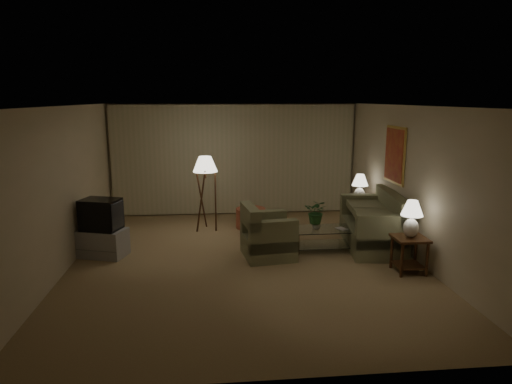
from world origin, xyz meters
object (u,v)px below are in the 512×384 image
sofa (372,225)px  vase (316,225)px  floor_lamp (206,192)px  ottoman (251,218)px  side_table_near (409,248)px  side_table_far (359,211)px  armchair (268,236)px  table_lamp_near (412,216)px  tv_cabinet (103,243)px  table_lamp_far (360,186)px  coffee_table (324,236)px  crt_tv (101,214)px

sofa → vase: bearing=-77.6°
floor_lamp → ottoman: (0.98, 0.09, -0.63)m
side_table_near → side_table_far: size_ratio=1.00×
side_table_far → side_table_near: bearing=-90.0°
armchair → table_lamp_near: table_lamp_near is taller
sofa → tv_cabinet: 5.05m
table_lamp_near → table_lamp_far: bearing=90.0°
coffee_table → vase: (-0.15, -0.00, 0.22)m
vase → side_table_far: bearing=46.8°
table_lamp_far → table_lamp_near: bearing=-90.0°
table_lamp_far → vase: table_lamp_far is taller
tv_cabinet → floor_lamp: size_ratio=0.58×
table_lamp_far → coffee_table: 1.88m
side_table_far → floor_lamp: (-3.34, 0.21, 0.45)m
side_table_far → ottoman: bearing=172.8°
armchair → ottoman: 1.93m
side_table_near → floor_lamp: 4.39m
sofa → armchair: size_ratio=1.89×
ottoman → side_table_far: bearing=-7.2°
crt_tv → vase: 3.94m
sofa → table_lamp_near: size_ratio=3.46×
vase → ottoman: bearing=123.4°
tv_cabinet → side_table_near: bearing=3.6°
crt_tv → side_table_far: bearing=31.7°
side_table_near → table_lamp_near: size_ratio=0.97×
sofa → table_lamp_near: 1.46m
coffee_table → ottoman: 2.06m
sofa → side_table_near: (0.15, -1.35, -0.01)m
tv_cabinet → vase: size_ratio=5.68×
side_table_far → vase: side_table_far is taller
table_lamp_near → vase: table_lamp_near is taller
armchair → table_lamp_far: 2.80m
sofa → side_table_far: (0.15, 1.25, -0.02)m
table_lamp_near → floor_lamp: (-3.34, 2.81, -0.12)m
ottoman → table_lamp_far: bearing=-7.2°
table_lamp_far → side_table_near: bearing=-90.0°
table_lamp_near → table_lamp_far: size_ratio=1.01×
coffee_table → table_lamp_far: bearing=50.3°
side_table_far → vase: bearing=-133.2°
armchair → floor_lamp: 2.20m
armchair → table_lamp_far: (2.21, 1.62, 0.58)m
crt_tv → vase: crt_tv is taller
floor_lamp → coffee_table: bearing=-35.2°
side_table_far → table_lamp_far: table_lamp_far is taller
table_lamp_near → vase: (-1.27, 1.25, -0.47)m
coffee_table → floor_lamp: bearing=144.8°
side_table_far → table_lamp_near: bearing=-90.0°
sofa → coffee_table: (-0.97, -0.10, -0.14)m
crt_tv → floor_lamp: (1.86, 1.50, 0.07)m
vase → crt_tv: bearing=179.1°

